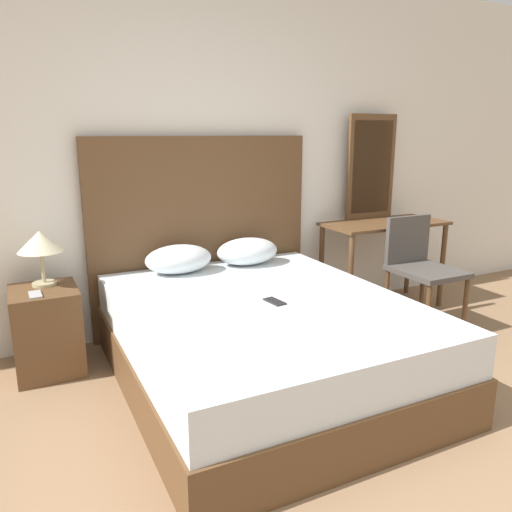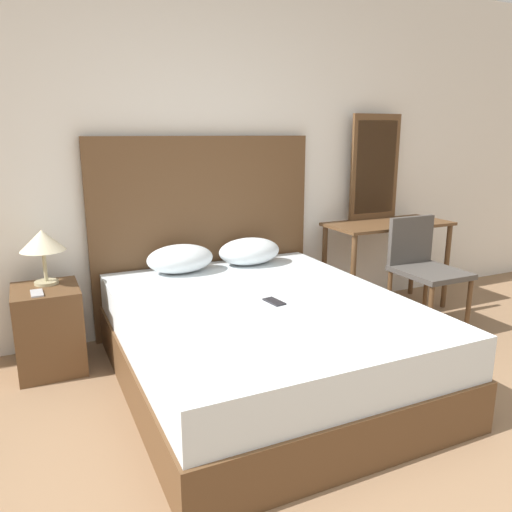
# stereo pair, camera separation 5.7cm
# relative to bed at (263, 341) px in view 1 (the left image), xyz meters

# --- Properties ---
(wall_back) EXTENTS (10.00, 0.06, 2.70)m
(wall_back) POSITION_rel_bed_xyz_m (-0.11, 1.11, 1.09)
(wall_back) COLOR white
(wall_back) RESTS_ON ground_plane
(bed) EXTENTS (1.65, 2.02, 0.53)m
(bed) POSITION_rel_bed_xyz_m (0.00, 0.00, 0.00)
(bed) COLOR brown
(bed) RESTS_ON ground_plane
(headboard) EXTENTS (1.74, 0.05, 1.49)m
(headboard) POSITION_rel_bed_xyz_m (-0.00, 1.03, 0.48)
(headboard) COLOR brown
(headboard) RESTS_ON ground_plane
(pillow_left) EXTENTS (0.48, 0.32, 0.20)m
(pillow_left) POSITION_rel_bed_xyz_m (-0.27, 0.80, 0.37)
(pillow_left) COLOR silver
(pillow_left) RESTS_ON bed
(pillow_right) EXTENTS (0.48, 0.32, 0.20)m
(pillow_right) POSITION_rel_bed_xyz_m (0.27, 0.80, 0.37)
(pillow_right) COLOR silver
(pillow_right) RESTS_ON bed
(phone_on_bed) EXTENTS (0.09, 0.16, 0.01)m
(phone_on_bed) POSITION_rel_bed_xyz_m (0.04, -0.07, 0.27)
(phone_on_bed) COLOR #232328
(phone_on_bed) RESTS_ON bed
(nightstand) EXTENTS (0.40, 0.44, 0.55)m
(nightstand) POSITION_rel_bed_xyz_m (-1.18, 0.73, 0.01)
(nightstand) COLOR brown
(nightstand) RESTS_ON ground_plane
(table_lamp) EXTENTS (0.28, 0.28, 0.36)m
(table_lamp) POSITION_rel_bed_xyz_m (-1.16, 0.82, 0.57)
(table_lamp) COLOR tan
(table_lamp) RESTS_ON nightstand
(phone_on_nightstand) EXTENTS (0.07, 0.15, 0.01)m
(phone_on_nightstand) POSITION_rel_bed_xyz_m (-1.23, 0.62, 0.30)
(phone_on_nightstand) COLOR #B7B7BC
(phone_on_nightstand) RESTS_ON nightstand
(vanity_desk) EXTENTS (1.07, 0.50, 0.77)m
(vanity_desk) POSITION_rel_bed_xyz_m (1.55, 0.75, 0.38)
(vanity_desk) COLOR brown
(vanity_desk) RESTS_ON ground_plane
(vanity_mirror) EXTENTS (0.49, 0.03, 0.90)m
(vanity_mirror) POSITION_rel_bed_xyz_m (1.55, 0.97, 0.95)
(vanity_mirror) COLOR brown
(vanity_mirror) RESTS_ON vanity_desk
(chair) EXTENTS (0.44, 0.51, 0.87)m
(chair) POSITION_rel_bed_xyz_m (1.51, 0.28, 0.25)
(chair) COLOR #4C4742
(chair) RESTS_ON ground_plane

